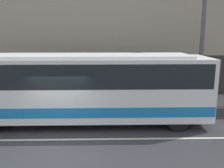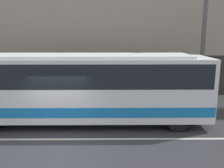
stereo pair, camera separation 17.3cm
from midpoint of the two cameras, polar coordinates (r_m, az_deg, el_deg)
The scene contains 6 objects.
ground_plane at distance 10.67m, azimuth -12.09°, elevation -12.27°, with size 60.00×60.00×0.00m, color #333338.
sidewalk at distance 15.64m, azimuth -8.23°, elevation -4.03°, with size 60.00×2.74×0.15m.
building_facade at distance 16.60m, azimuth -8.10°, elevation 16.05°, with size 60.00×0.35×11.54m.
lane_stripe at distance 10.67m, azimuth -12.10°, elevation -12.25°, with size 54.00×0.14×0.01m.
transit_bus at distance 11.85m, azimuth -7.68°, elevation -0.23°, with size 12.34×2.58×3.29m.
utility_pole_near at distance 15.01m, azimuth 20.45°, elevation 9.41°, with size 0.23×0.23×7.45m.
Camera 2 is at (2.19, -9.54, 4.30)m, focal length 40.00 mm.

